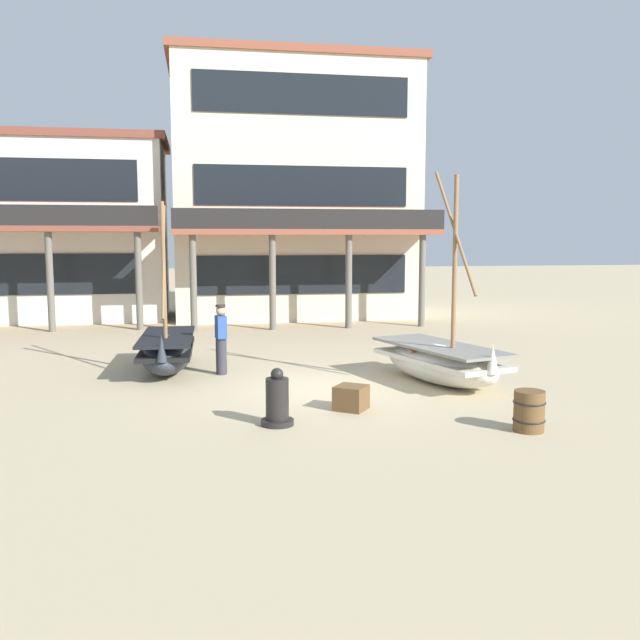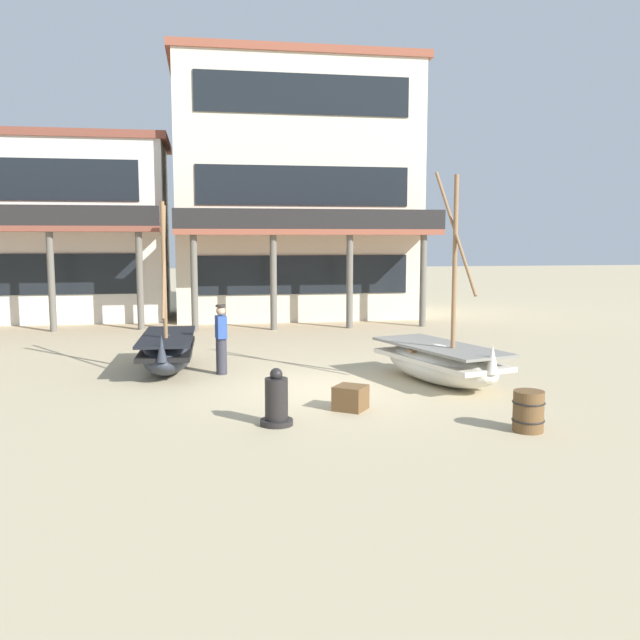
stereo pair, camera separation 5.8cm
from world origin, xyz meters
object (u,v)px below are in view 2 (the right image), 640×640
Objects in this scene: fisherman_by_hull at (221,340)px; wooden_barrel at (528,411)px; capstan_winch at (276,402)px; fishing_boat_centre_large at (168,351)px; harbor_building_annex at (33,228)px; harbor_building_main at (295,191)px; cargo_crate at (351,398)px; fishing_boat_near_left at (440,361)px.

fisherman_by_hull reaches higher than wooden_barrel.
capstan_winch is at bearing 165.00° from wooden_barrel.
fishing_boat_centre_large is 13.96m from harbor_building_annex.
fishing_boat_centre_large is 9.05m from wooden_barrel.
capstan_winch is at bearing -98.84° from harbor_building_main.
cargo_crate is (3.64, -4.55, -0.27)m from fishing_boat_centre_large.
fisherman_by_hull is 0.16× the size of harbor_building_main.
fishing_boat_centre_large is (-6.15, 2.52, 0.01)m from fishing_boat_near_left.
harbor_building_main reaches higher than capstan_winch.
harbor_building_main is at bearing -4.30° from harbor_building_annex.
harbor_building_annex is at bearing 114.08° from capstan_winch.
capstan_winch is at bearing -144.69° from fishing_boat_near_left.
fishing_boat_centre_large is at bearing 134.13° from wooden_barrel.
wooden_barrel is at bearing -36.20° from cargo_crate.
cargo_crate is 16.86m from harbor_building_main.
fishing_boat_centre_large reaches higher than capstan_winch.
capstan_winch reaches higher than cargo_crate.
cargo_crate is 0.05× the size of harbor_building_annex.
wooden_barrel is at bearing -85.08° from harbor_building_main.
harbor_building_annex reaches higher than cargo_crate.
fishing_boat_centre_large reaches higher than cargo_crate.
wooden_barrel is 1.25× the size of cargo_crate.
fishing_boat_near_left is at bearing -51.18° from harbor_building_annex.
fishing_boat_near_left is at bearing 35.31° from capstan_winch.
fishing_boat_near_left is 2.81× the size of fisherman_by_hull.
fisherman_by_hull is 2.41× the size of wooden_barrel.
wooden_barrel is (5.00, -5.84, -0.48)m from fisherman_by_hull.
capstan_winch is at bearing -151.22° from cargo_crate.
harbor_building_main is at bearing 74.19° from fisherman_by_hull.
capstan_winch is 17.76m from harbor_building_main.
harbor_building_annex is at bearing 175.70° from harbor_building_main.
fishing_boat_centre_large is 13.32m from harbor_building_main.
fishing_boat_near_left reaches higher than fishing_boat_centre_large.
fishing_boat_near_left is 3.24m from cargo_crate.
fisherman_by_hull is 3.02× the size of cargo_crate.
wooden_barrel is 3.31m from cargo_crate.
fisherman_by_hull is 7.70m from wooden_barrel.
fishing_boat_centre_large is 0.38× the size of harbor_building_annex.
fishing_boat_centre_large reaches higher than fisherman_by_hull.
fishing_boat_centre_large is at bearing 111.53° from capstan_winch.
fishing_boat_centre_large reaches higher than wooden_barrel.
cargo_crate is (2.34, -3.88, -0.60)m from fisherman_by_hull.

